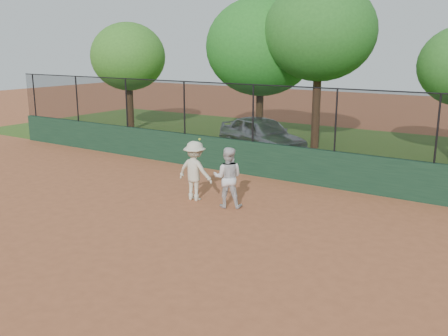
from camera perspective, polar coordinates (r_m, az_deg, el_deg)
The scene contains 10 objects.
ground at distance 12.84m, azimuth -8.47°, elevation -6.70°, with size 80.00×80.00×0.00m, color #A85A36.
back_wall at distance 17.40m, azimuth 4.69°, elevation 0.90°, with size 26.00×0.20×1.20m, color #1C3E27.
grass_strip at distance 22.86m, azimuth 11.94°, elevation 2.22°, with size 36.00×12.00×0.01m, color #2F5019.
parked_car at distance 21.29m, azimuth 4.34°, elevation 3.79°, with size 1.86×4.63×1.58m, color #A8ACB2.
player_second at distance 14.03m, azimuth 0.43°, elevation -1.08°, with size 0.84×0.65×1.73m, color silver.
player_main at distance 14.69m, azimuth -3.34°, elevation -0.33°, with size 1.16×0.68×1.95m.
fence_assembly at distance 17.12m, azimuth 4.71°, elevation 6.26°, with size 26.00×0.06×2.00m.
tree_0 at distance 27.49m, azimuth -10.91°, elevation 12.37°, with size 4.12×3.74×5.70m.
tree_1 at distance 24.42m, azimuth 4.21°, elevation 13.64°, with size 5.38×4.89×6.76m.
tree_2 at distance 22.43m, azimuth 10.85°, elevation 15.04°, with size 4.89×4.45×7.18m.
Camera 1 is at (8.11, -8.90, 4.45)m, focal length 40.00 mm.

